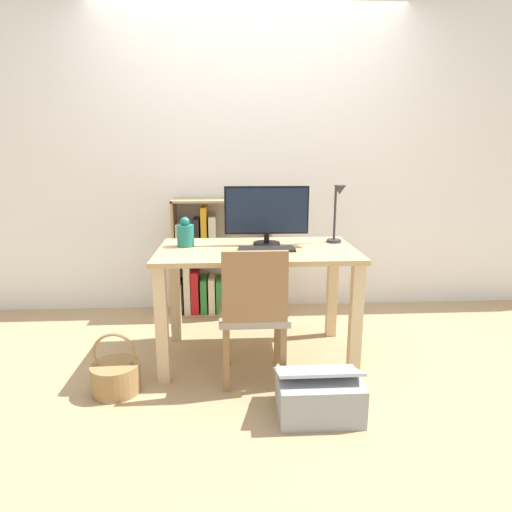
# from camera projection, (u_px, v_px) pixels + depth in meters

# --- Properties ---
(ground_plane) EXTENTS (10.00, 10.00, 0.00)m
(ground_plane) POSITION_uv_depth(u_px,v_px,m) (257.00, 355.00, 2.90)
(ground_plane) COLOR tan
(wall_back) EXTENTS (8.00, 0.05, 2.60)m
(wall_back) POSITION_uv_depth(u_px,v_px,m) (250.00, 158.00, 3.59)
(wall_back) COLOR white
(wall_back) RESTS_ON ground_plane
(desk) EXTENTS (1.26, 0.72, 0.75)m
(desk) POSITION_uv_depth(u_px,v_px,m) (257.00, 270.00, 2.76)
(desk) COLOR tan
(desk) RESTS_ON ground_plane
(monitor) EXTENTS (0.55, 0.18, 0.39)m
(monitor) POSITION_uv_depth(u_px,v_px,m) (267.00, 213.00, 2.80)
(monitor) COLOR black
(monitor) RESTS_ON desk
(keyboard) EXTENTS (0.35, 0.14, 0.02)m
(keyboard) POSITION_uv_depth(u_px,v_px,m) (267.00, 249.00, 2.67)
(keyboard) COLOR black
(keyboard) RESTS_ON desk
(vase) EXTENTS (0.11, 0.11, 0.19)m
(vase) POSITION_uv_depth(u_px,v_px,m) (185.00, 234.00, 2.77)
(vase) COLOR #1E7266
(vase) RESTS_ON desk
(desk_lamp) EXTENTS (0.10, 0.19, 0.39)m
(desk_lamp) POSITION_uv_depth(u_px,v_px,m) (337.00, 208.00, 2.81)
(desk_lamp) COLOR #2D2D33
(desk_lamp) RESTS_ON desk
(chair) EXTENTS (0.40, 0.40, 0.83)m
(chair) POSITION_uv_depth(u_px,v_px,m) (254.00, 310.00, 2.47)
(chair) COLOR #9E937F
(chair) RESTS_ON ground_plane
(bookshelf) EXTENTS (0.81, 0.28, 0.97)m
(bookshelf) POSITION_uv_depth(u_px,v_px,m) (207.00, 264.00, 3.60)
(bookshelf) COLOR tan
(bookshelf) RESTS_ON ground_plane
(basket) EXTENTS (0.28, 0.28, 0.36)m
(basket) POSITION_uv_depth(u_px,v_px,m) (116.00, 376.00, 2.45)
(basket) COLOR #997547
(basket) RESTS_ON ground_plane
(storage_box) EXTENTS (0.44, 0.35, 0.27)m
(storage_box) POSITION_uv_depth(u_px,v_px,m) (319.00, 395.00, 2.22)
(storage_box) COLOR #999EA3
(storage_box) RESTS_ON ground_plane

